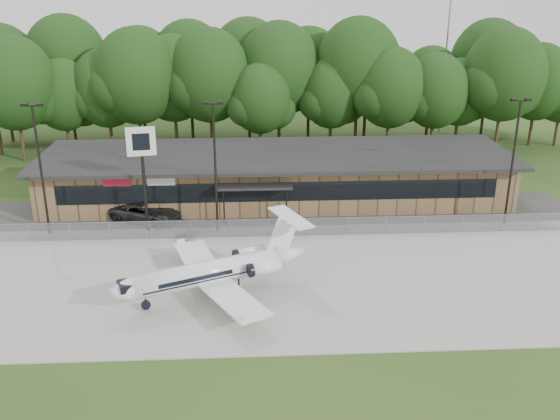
{
  "coord_description": "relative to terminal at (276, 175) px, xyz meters",
  "views": [
    {
      "loc": [
        -2.54,
        -28.99,
        18.9
      ],
      "look_at": [
        -0.33,
        12.0,
        3.36
      ],
      "focal_mm": 40.0,
      "sensor_mm": 36.0,
      "label": 1
    }
  ],
  "objects": [
    {
      "name": "light_pole_left",
      "position": [
        -18.0,
        -7.44,
        3.8
      ],
      "size": [
        1.55,
        0.3,
        10.23
      ],
      "color": "black",
      "rests_on": "ground"
    },
    {
      "name": "pole_sign",
      "position": [
        -10.48,
        -7.14,
        4.18
      ],
      "size": [
        2.19,
        0.62,
        8.31
      ],
      "rotation": [
        0.0,
        0.0,
        0.17
      ],
      "color": "black",
      "rests_on": "ground"
    },
    {
      "name": "fence",
      "position": [
        0.0,
        -8.94,
        -1.4
      ],
      "size": [
        46.0,
        0.04,
        1.52
      ],
      "color": "gray",
      "rests_on": "ground"
    },
    {
      "name": "parking_lot",
      "position": [
        0.0,
        -4.44,
        -2.15
      ],
      "size": [
        50.0,
        9.0,
        0.06
      ],
      "primitive_type": "cube",
      "color": "#383835",
      "rests_on": "ground"
    },
    {
      "name": "light_pole_mid",
      "position": [
        -5.0,
        -7.44,
        3.8
      ],
      "size": [
        1.55,
        0.3,
        10.23
      ],
      "color": "black",
      "rests_on": "ground"
    },
    {
      "name": "apron",
      "position": [
        0.0,
        -15.94,
        -2.14
      ],
      "size": [
        64.0,
        18.0,
        0.08
      ],
      "primitive_type": "cube",
      "color": "#9E9B93",
      "rests_on": "ground"
    },
    {
      "name": "treeline",
      "position": [
        0.0,
        18.06,
        5.32
      ],
      "size": [
        72.0,
        12.0,
        15.0
      ],
      "primitive_type": null,
      "color": "#19310F",
      "rests_on": "ground"
    },
    {
      "name": "light_pole_right",
      "position": [
        18.0,
        -7.44,
        3.8
      ],
      "size": [
        1.55,
        0.3,
        10.23
      ],
      "color": "black",
      "rests_on": "ground"
    },
    {
      "name": "suv",
      "position": [
        -10.94,
        -5.06,
        -1.37
      ],
      "size": [
        6.39,
        4.75,
        1.61
      ],
      "primitive_type": "imported",
      "rotation": [
        0.0,
        0.0,
        1.16
      ],
      "color": "#313234",
      "rests_on": "ground"
    },
    {
      "name": "terminal",
      "position": [
        0.0,
        0.0,
        0.0
      ],
      "size": [
        41.0,
        11.65,
        4.3
      ],
      "color": "olive",
      "rests_on": "ground"
    },
    {
      "name": "business_jet",
      "position": [
        -4.74,
        -17.98,
        -0.57
      ],
      "size": [
        13.04,
        11.63,
        4.5
      ],
      "rotation": [
        0.0,
        0.0,
        0.41
      ],
      "color": "white",
      "rests_on": "ground"
    },
    {
      "name": "ground",
      "position": [
        0.0,
        -23.94,
        -2.18
      ],
      "size": [
        160.0,
        160.0,
        0.0
      ],
      "primitive_type": "plane",
      "color": "#2A4719",
      "rests_on": "ground"
    },
    {
      "name": "radio_mast",
      "position": [
        22.0,
        24.06,
        10.32
      ],
      "size": [
        0.2,
        0.2,
        25.0
      ],
      "primitive_type": "cylinder",
      "color": "gray",
      "rests_on": "ground"
    }
  ]
}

